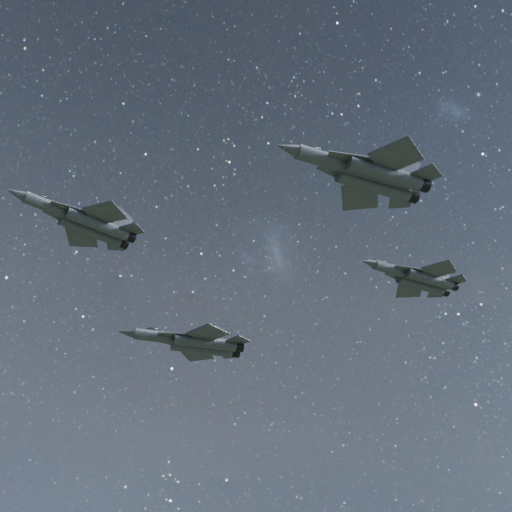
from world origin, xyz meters
name	(u,v)px	position (x,y,z in m)	size (l,w,h in m)	color
jet_lead	(85,222)	(-17.15, 5.09, 141.51)	(15.27, 10.53, 3.83)	#30343D
jet_left	(194,342)	(3.93, 23.88, 139.14)	(19.20, 13.21, 4.82)	#30343D
jet_right	(367,174)	(4.28, -17.55, 139.82)	(16.46, 11.57, 4.16)	#30343D
jet_slot	(417,278)	(24.13, -2.04, 141.97)	(14.95, 10.66, 3.81)	#30343D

